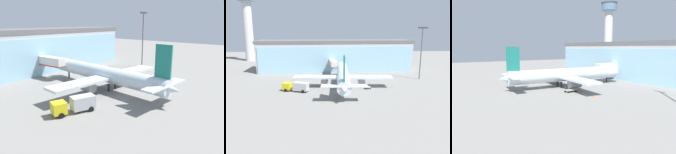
{
  "view_description": "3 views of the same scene",
  "coord_description": "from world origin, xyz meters",
  "views": [
    {
      "loc": [
        -33.67,
        -26.43,
        14.8
      ],
      "look_at": [
        2.04,
        5.16,
        2.7
      ],
      "focal_mm": 35.0,
      "sensor_mm": 36.0,
      "label": 1
    },
    {
      "loc": [
        -3.45,
        -58.59,
        16.68
      ],
      "look_at": [
        -0.24,
        7.0,
        2.7
      ],
      "focal_mm": 35.0,
      "sensor_mm": 36.0,
      "label": 2
    },
    {
      "loc": [
        51.92,
        -25.51,
        10.83
      ],
      "look_at": [
        -0.62,
        6.93,
        2.44
      ],
      "focal_mm": 35.0,
      "sensor_mm": 36.0,
      "label": 3
    }
  ],
  "objects": [
    {
      "name": "ground",
      "position": [
        0.0,
        0.0,
        0.0
      ],
      "size": [
        240.0,
        240.0,
        0.0
      ],
      "primitive_type": "plane",
      "color": "gray"
    },
    {
      "name": "terminal_building",
      "position": [
        0.01,
        35.32,
        6.4
      ],
      "size": [
        65.06,
        18.29,
        12.79
      ],
      "rotation": [
        0.0,
        0.0,
        0.05
      ],
      "color": "#B2B2B2",
      "rests_on": "ground"
    },
    {
      "name": "jet_bridge",
      "position": [
        -1.5,
        25.83,
        4.33
      ],
      "size": [
        3.28,
        12.45,
        5.71
      ],
      "rotation": [
        0.0,
        0.0,
        1.66
      ],
      "color": "silver",
      "rests_on": "ground"
    },
    {
      "name": "control_tower",
      "position": [
        -47.02,
        66.89,
        22.13
      ],
      "size": [
        9.29,
        9.29,
        37.02
      ],
      "color": "silver",
      "rests_on": "ground"
    },
    {
      "name": "apron_light_mast",
      "position": [
        28.82,
        15.04,
        10.68
      ],
      "size": [
        3.2,
        0.4,
        17.9
      ],
      "color": "#59595E",
      "rests_on": "ground"
    },
    {
      "name": "airplane",
      "position": [
        1.21,
        6.32,
        3.29
      ],
      "size": [
        29.66,
        37.19,
        11.02
      ],
      "rotation": [
        0.0,
        0.0,
        1.52
      ],
      "color": "silver",
      "rests_on": "ground"
    },
    {
      "name": "catering_truck",
      "position": [
        -12.14,
        0.78,
        1.47
      ],
      "size": [
        7.62,
        4.27,
        2.65
      ],
      "rotation": [
        0.0,
        0.0,
        2.84
      ],
      "color": "yellow",
      "rests_on": "ground"
    },
    {
      "name": "baggage_cart",
      "position": [
        8.27,
        3.33,
        0.5
      ],
      "size": [
        1.65,
        2.83,
        1.5
      ],
      "rotation": [
        0.0,
        0.0,
        1.59
      ],
      "color": "#9E998C",
      "rests_on": "ground"
    },
    {
      "name": "safety_cone_nose",
      "position": [
        -0.57,
        1.01,
        0.28
      ],
      "size": [
        0.36,
        0.36,
        0.55
      ],
      "primitive_type": "cone",
      "color": "orange",
      "rests_on": "ground"
    },
    {
      "name": "safety_cone_wingtip",
      "position": [
        15.95,
        4.29,
        0.28
      ],
      "size": [
        0.36,
        0.36,
        0.55
      ],
      "primitive_type": "cone",
      "color": "orange",
      "rests_on": "ground"
    }
  ]
}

